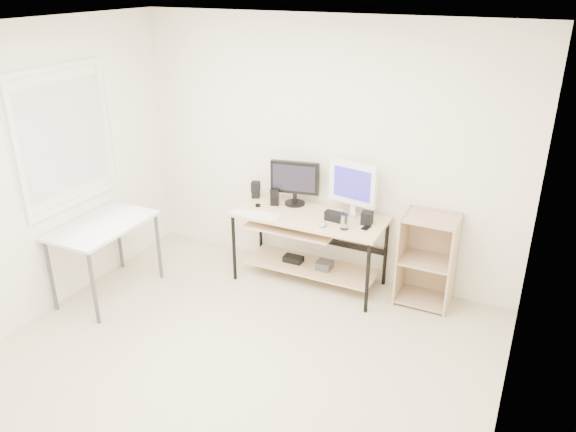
% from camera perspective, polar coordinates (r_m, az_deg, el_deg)
% --- Properties ---
extents(room, '(4.01, 4.01, 2.62)m').
position_cam_1_polar(room, '(4.04, -8.74, -0.38)').
color(room, beige).
rests_on(room, ground).
extents(desk, '(1.50, 0.65, 0.75)m').
position_cam_1_polar(desk, '(5.60, 1.97, -1.80)').
color(desk, beige).
rests_on(desk, ground).
extents(side_table, '(0.60, 1.00, 0.75)m').
position_cam_1_polar(side_table, '(5.61, -18.26, -1.51)').
color(side_table, silver).
rests_on(side_table, ground).
extents(shelf_unit, '(0.50, 0.40, 0.90)m').
position_cam_1_polar(shelf_unit, '(5.47, 14.01, -4.22)').
color(shelf_unit, tan).
rests_on(shelf_unit, ground).
extents(black_monitor, '(0.50, 0.21, 0.46)m').
position_cam_1_polar(black_monitor, '(5.65, 0.70, 3.65)').
color(black_monitor, black).
rests_on(black_monitor, desk).
extents(white_imac, '(0.50, 0.16, 0.54)m').
position_cam_1_polar(white_imac, '(5.42, 6.60, 3.18)').
color(white_imac, silver).
rests_on(white_imac, desk).
extents(keyboard, '(0.49, 0.21, 0.02)m').
position_cam_1_polar(keyboard, '(5.49, -3.19, 0.17)').
color(keyboard, silver).
rests_on(keyboard, desk).
extents(mouse, '(0.11, 0.13, 0.04)m').
position_cam_1_polar(mouse, '(5.26, 3.54, -0.81)').
color(mouse, '#B0B0B5').
rests_on(mouse, desk).
extents(center_speaker, '(0.19, 0.10, 0.09)m').
position_cam_1_polar(center_speaker, '(5.36, 4.73, -0.05)').
color(center_speaker, black).
rests_on(center_speaker, desk).
extents(speaker_left, '(0.11, 0.11, 0.17)m').
position_cam_1_polar(speaker_left, '(5.90, -3.30, 2.72)').
color(speaker_left, black).
rests_on(speaker_left, desk).
extents(speaker_right, '(0.11, 0.11, 0.12)m').
position_cam_1_polar(speaker_right, '(5.33, 8.02, -0.21)').
color(speaker_right, black).
rests_on(speaker_right, desk).
extents(audio_controller, '(0.10, 0.08, 0.18)m').
position_cam_1_polar(audio_controller, '(5.69, -1.35, 1.95)').
color(audio_controller, black).
rests_on(audio_controller, desk).
extents(volume_puck, '(0.07, 0.07, 0.02)m').
position_cam_1_polar(volume_puck, '(5.69, -3.07, 1.08)').
color(volume_puck, black).
rests_on(volume_puck, desk).
extents(smartphone, '(0.08, 0.12, 0.01)m').
position_cam_1_polar(smartphone, '(5.26, 7.96, -1.18)').
color(smartphone, black).
rests_on(smartphone, desk).
extents(coaster, '(0.10, 0.10, 0.01)m').
position_cam_1_polar(coaster, '(5.21, 5.72, -1.33)').
color(coaster, '#A97F4C').
rests_on(coaster, desk).
extents(drinking_glass, '(0.08, 0.08, 0.14)m').
position_cam_1_polar(drinking_glass, '(5.18, 5.76, -0.59)').
color(drinking_glass, white).
rests_on(drinking_glass, coaster).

